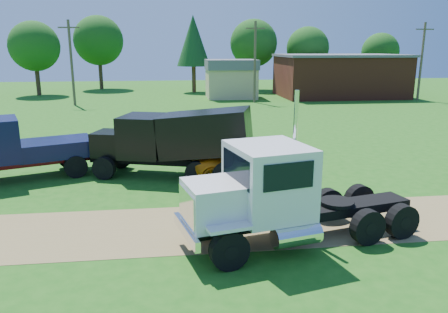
{
  "coord_description": "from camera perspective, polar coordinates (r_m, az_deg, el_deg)",
  "views": [
    {
      "loc": [
        -3.62,
        -14.43,
        6.25
      ],
      "look_at": [
        -1.36,
        3.85,
        1.6
      ],
      "focal_mm": 35.0,
      "sensor_mm": 36.0,
      "label": 1
    }
  ],
  "objects": [
    {
      "name": "orange_pickup",
      "position": [
        21.56,
        2.92,
        -0.58
      ],
      "size": [
        5.69,
        2.94,
        1.53
      ],
      "primitive_type": "imported",
      "rotation": [
        0.0,
        0.0,
        1.64
      ],
      "color": "#CD6C09",
      "rests_on": "ground"
    },
    {
      "name": "black_dump_truck",
      "position": [
        21.3,
        -6.21,
        2.32
      ],
      "size": [
        8.15,
        4.53,
        3.47
      ],
      "rotation": [
        0.0,
        0.0,
        -0.3
      ],
      "color": "black",
      "rests_on": "ground"
    },
    {
      "name": "spectator_b",
      "position": [
        21.62,
        7.84,
        -0.58
      ],
      "size": [
        0.97,
        0.91,
        1.59
      ],
      "primitive_type": "imported",
      "rotation": [
        0.0,
        0.0,
        3.68
      ],
      "color": "#999999",
      "rests_on": "ground"
    },
    {
      "name": "tan_shed",
      "position": [
        55.09,
        0.94,
        10.18
      ],
      "size": [
        6.2,
        5.4,
        4.7
      ],
      "color": "tan",
      "rests_on": "ground"
    },
    {
      "name": "dirt_track",
      "position": [
        16.13,
        6.57,
        -8.7
      ],
      "size": [
        120.0,
        4.2,
        0.01
      ],
      "primitive_type": "cube",
      "color": "olive",
      "rests_on": "ground"
    },
    {
      "name": "ground",
      "position": [
        16.14,
        6.57,
        -8.72
      ],
      "size": [
        140.0,
        140.0,
        0.0
      ],
      "primitive_type": "plane",
      "color": "#1B5612",
      "rests_on": "ground"
    },
    {
      "name": "tree_row",
      "position": [
        64.56,
        -3.47,
        14.38
      ],
      "size": [
        55.16,
        14.65,
        10.74
      ],
      "color": "#3A2B18",
      "rests_on": "ground"
    },
    {
      "name": "spectator_a",
      "position": [
        15.77,
        1.38,
        -5.99
      ],
      "size": [
        0.68,
        0.54,
        1.63
      ],
      "primitive_type": "imported",
      "rotation": [
        0.0,
        0.0,
        0.27
      ],
      "color": "#999999",
      "rests_on": "ground"
    },
    {
      "name": "brick_building",
      "position": [
        58.68,
        14.83,
        10.2
      ],
      "size": [
        15.4,
        10.4,
        5.3
      ],
      "color": "maroon",
      "rests_on": "ground"
    },
    {
      "name": "white_semi_tractor",
      "position": [
        13.98,
        6.17,
        -5.02
      ],
      "size": [
        8.29,
        4.32,
        4.89
      ],
      "rotation": [
        0.0,
        0.0,
        0.23
      ],
      "color": "black",
      "rests_on": "ground"
    },
    {
      "name": "utility_poles",
      "position": [
        50.38,
        4.06,
        12.39
      ],
      "size": [
        42.2,
        0.28,
        9.0
      ],
      "color": "#4A372A",
      "rests_on": "ground"
    },
    {
      "name": "navy_truck",
      "position": [
        23.07,
        -26.03,
        0.94
      ],
      "size": [
        7.06,
        4.6,
        3.02
      ],
      "rotation": [
        0.0,
        0.0,
        0.37
      ],
      "color": "maroon",
      "rests_on": "ground"
    }
  ]
}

